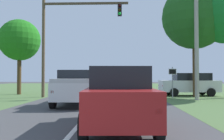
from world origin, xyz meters
name	(u,v)px	position (x,y,z in m)	size (l,w,h in m)	color
ground_plane	(92,110)	(0.00, 9.06, 0.00)	(120.00, 120.00, 0.00)	#424244
red_suv_near	(119,96)	(1.33, 4.98, 0.99)	(2.23, 4.76, 1.88)	maroon
pickup_truck_lead	(78,87)	(-1.02, 10.97, 1.00)	(2.49, 4.98, 1.96)	silver
traffic_light	(65,31)	(-2.94, 15.98, 5.14)	(6.73, 0.40, 7.89)	brown
keep_moving_sign	(172,78)	(5.33, 15.85, 1.50)	(0.60, 0.09, 2.33)	gray
crossing_suv_far	(189,84)	(7.20, 18.02, 0.99)	(4.84, 2.27, 1.89)	silver
utility_pole_right	(196,27)	(6.60, 14.09, 5.03)	(0.28, 0.28, 10.06)	#9E998E
extra_tree_1	(20,40)	(-7.72, 18.87, 4.88)	(3.71, 3.71, 6.76)	#4C351E
extra_tree_2	(194,17)	(7.22, 16.52, 6.29)	(5.07, 5.07, 8.84)	#4C351E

